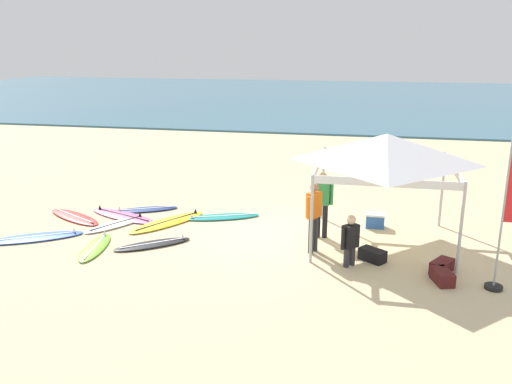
{
  "coord_description": "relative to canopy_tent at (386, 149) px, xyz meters",
  "views": [
    {
      "loc": [
        2.11,
        -12.99,
        4.95
      ],
      "look_at": [
        -0.63,
        0.6,
        1.0
      ],
      "focal_mm": 38.22,
      "sensor_mm": 36.0,
      "label": 1
    }
  ],
  "objects": [
    {
      "name": "cooler_box",
      "position": [
        -0.13,
        1.13,
        -2.19
      ],
      "size": [
        0.5,
        0.36,
        0.39
      ],
      "color": "#2D60B7",
      "rests_on": "ground"
    },
    {
      "name": "surfboard_black",
      "position": [
        -5.5,
        -1.33,
        -2.35
      ],
      "size": [
        1.85,
        1.57,
        0.19
      ],
      "color": "black",
      "rests_on": "ground"
    },
    {
      "name": "surfboard_blue",
      "position": [
        -8.65,
        -1.5,
        -2.35
      ],
      "size": [
        2.43,
        1.8,
        0.19
      ],
      "color": "blue",
      "rests_on": "ground"
    },
    {
      "name": "person_green",
      "position": [
        -1.49,
        0.08,
        -1.4
      ],
      "size": [
        0.55,
        0.23,
        1.71
      ],
      "color": "black",
      "rests_on": "ground"
    },
    {
      "name": "surfboard_lime",
      "position": [
        -6.8,
        -1.79,
        -2.35
      ],
      "size": [
        0.8,
        1.93,
        0.19
      ],
      "color": "#7AD12D",
      "rests_on": "ground"
    },
    {
      "name": "gear_bag_by_pole",
      "position": [
        1.28,
        -1.59,
        -2.25
      ],
      "size": [
        0.59,
        0.68,
        0.28
      ],
      "primitive_type": "cube",
      "rotation": [
        0.0,
        0.0,
        1.01
      ],
      "color": "#4C1919",
      "rests_on": "ground"
    },
    {
      "name": "gear_bag_on_sand",
      "position": [
        1.23,
        -2.13,
        -2.25
      ],
      "size": [
        0.48,
        0.67,
        0.28
      ],
      "primitive_type": "cube",
      "rotation": [
        0.0,
        0.0,
        1.86
      ],
      "color": "#4C1919",
      "rests_on": "ground"
    },
    {
      "name": "surfboard_red",
      "position": [
        -8.48,
        0.23,
        -2.35
      ],
      "size": [
        2.18,
        1.58,
        0.19
      ],
      "color": "red",
      "rests_on": "ground"
    },
    {
      "name": "surfboard_white",
      "position": [
        -7.04,
        -0.11,
        -2.35
      ],
      "size": [
        1.43,
        1.93,
        0.19
      ],
      "color": "white",
      "rests_on": "ground"
    },
    {
      "name": "banner_flag",
      "position": [
        2.34,
        -2.23,
        -0.82
      ],
      "size": [
        0.6,
        0.36,
        3.4
      ],
      "color": "#99999E",
      "rests_on": "ground"
    },
    {
      "name": "surfboard_teal",
      "position": [
        -4.37,
        1.07,
        -2.35
      ],
      "size": [
        2.17,
        1.32,
        0.19
      ],
      "color": "#19847F",
      "rests_on": "ground"
    },
    {
      "name": "ground_plane",
      "position": [
        -2.63,
        -0.14,
        -2.39
      ],
      "size": [
        80.0,
        80.0,
        0.0
      ],
      "primitive_type": "plane",
      "color": "beige"
    },
    {
      "name": "gear_bag_near_tent",
      "position": [
        -0.2,
        -1.23,
        -2.25
      ],
      "size": [
        0.67,
        0.61,
        0.28
      ],
      "primitive_type": "cube",
      "rotation": [
        0.0,
        0.0,
        2.5
      ],
      "color": "black",
      "rests_on": "ground"
    },
    {
      "name": "person_black",
      "position": [
        -0.71,
        -1.63,
        -1.73
      ],
      "size": [
        0.4,
        0.43,
        1.2
      ],
      "color": "#2D2D33",
      "rests_on": "ground"
    },
    {
      "name": "surfboard_pink",
      "position": [
        -7.18,
        0.6,
        -2.35
      ],
      "size": [
        2.44,
        1.49,
        0.19
      ],
      "color": "pink",
      "rests_on": "ground"
    },
    {
      "name": "person_orange",
      "position": [
        -1.6,
        -0.96,
        -1.4
      ],
      "size": [
        0.36,
        0.5,
        1.71
      ],
      "color": "#2D2D33",
      "rests_on": "ground"
    },
    {
      "name": "surfboard_yellow",
      "position": [
        -5.73,
        0.32,
        -2.35
      ],
      "size": [
        1.89,
        2.47,
        0.19
      ],
      "color": "yellow",
      "rests_on": "ground"
    },
    {
      "name": "surfboard_navy",
      "position": [
        -6.77,
        1.28,
        -2.35
      ],
      "size": [
        1.9,
        1.26,
        0.19
      ],
      "color": "navy",
      "rests_on": "ground"
    },
    {
      "name": "sea",
      "position": [
        -2.63,
        33.2,
        -2.34
      ],
      "size": [
        80.0,
        36.0,
        0.1
      ],
      "primitive_type": "cube",
      "color": "#386B84",
      "rests_on": "ground"
    },
    {
      "name": "canopy_tent",
      "position": [
        0.0,
        0.0,
        0.0
      ],
      "size": [
        3.3,
        3.3,
        2.75
      ],
      "color": "#B7B7BC",
      "rests_on": "ground"
    }
  ]
}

